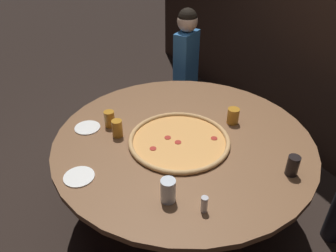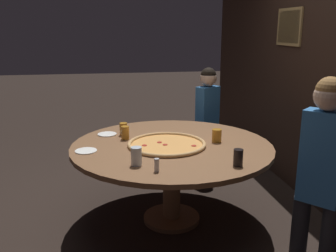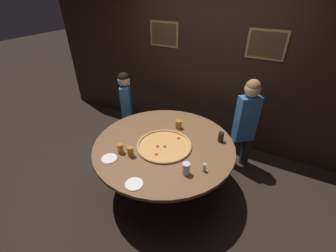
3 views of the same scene
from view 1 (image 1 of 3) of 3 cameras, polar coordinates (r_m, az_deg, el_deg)
ground_plane at (r=2.76m, az=2.28°, el=-14.56°), size 24.00×24.00×0.00m
dining_table at (r=2.33m, az=2.62°, el=-4.24°), size 1.78×1.78×0.74m
giant_pizza at (r=2.21m, az=1.96°, el=-2.50°), size 0.69×0.69×0.03m
drink_cup_near_right at (r=2.27m, az=-8.83°, el=-0.41°), size 0.07×0.07×0.12m
drink_cup_centre_back at (r=2.38m, az=-10.15°, el=1.23°), size 0.07×0.07×0.12m
drink_cup_by_shaker at (r=2.06m, az=20.89°, el=-6.46°), size 0.07×0.07×0.13m
drink_cup_far_right at (r=1.77m, az=0.02°, el=-11.16°), size 0.08×0.08×0.14m
drink_cup_near_left at (r=2.43m, az=11.26°, el=1.74°), size 0.09×0.09×0.12m
white_plate_right_side at (r=2.42m, az=-13.85°, el=-0.28°), size 0.18×0.18×0.01m
white_plate_left_side at (r=2.02m, az=-15.23°, el=-8.52°), size 0.18×0.18×0.01m
condiment_shaker at (r=1.74m, az=6.34°, el=-13.38°), size 0.04×0.04×0.10m
diner_side_right at (r=3.35m, az=3.15°, el=10.50°), size 0.27×0.34×1.30m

